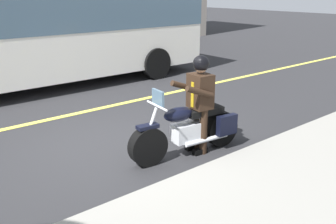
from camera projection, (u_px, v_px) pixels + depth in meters
The scene contains 5 objects.
ground_plane at pixel (108, 143), 7.09m from camera, with size 80.00×80.00×0.00m, color #28282B.
lane_center_stripe at pixel (64, 116), 8.55m from camera, with size 60.00×0.16×0.01m, color #E5DB4C.
motorcycle_main at pixel (190, 130), 6.51m from camera, with size 2.22×0.76×1.26m.
rider_main at pixel (199, 96), 6.42m from camera, with size 0.67×0.60×1.74m.
bus_near at pixel (27, 24), 10.31m from camera, with size 11.05×2.70×3.30m.
Camera 1 is at (3.27, 5.77, 2.80)m, focal length 39.83 mm.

